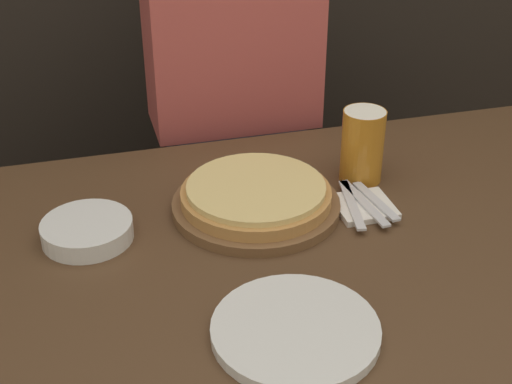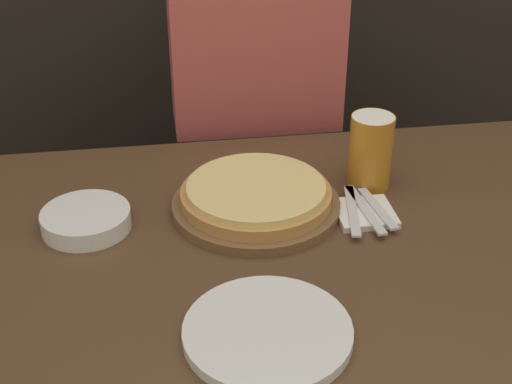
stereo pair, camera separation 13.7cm
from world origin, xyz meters
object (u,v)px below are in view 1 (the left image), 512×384
at_px(spoon, 376,201).
at_px(fork, 352,204).
at_px(dinner_plate, 295,330).
at_px(side_bowl, 87,230).
at_px(pizza_on_board, 256,198).
at_px(diner_person, 234,142).
at_px(beer_glass, 363,143).
at_px(dinner_knife, 364,203).

bearing_deg(spoon, fork, -180.00).
relative_size(dinner_plate, fork, 1.43).
height_order(side_bowl, spoon, side_bowl).
height_order(pizza_on_board, side_bowl, pizza_on_board).
bearing_deg(diner_person, spoon, -72.63).
height_order(beer_glass, dinner_plate, beer_glass).
bearing_deg(fork, side_bowl, 175.77).
relative_size(spoon, diner_person, 0.12).
distance_m(pizza_on_board, spoon, 0.23).
relative_size(pizza_on_board, dinner_knife, 1.80).
height_order(pizza_on_board, beer_glass, beer_glass).
relative_size(side_bowl, dinner_knife, 0.92).
xyz_separation_m(fork, diner_person, (-0.11, 0.51, -0.10)).
distance_m(side_bowl, spoon, 0.55).
height_order(dinner_plate, diner_person, diner_person).
bearing_deg(spoon, beer_glass, 82.66).
height_order(dinner_plate, fork, dinner_plate).
bearing_deg(fork, dinner_plate, -124.84).
bearing_deg(side_bowl, beer_glass, 7.88).
xyz_separation_m(pizza_on_board, dinner_knife, (0.20, -0.05, -0.01)).
xyz_separation_m(dinner_plate, side_bowl, (-0.28, 0.35, 0.01)).
distance_m(dinner_plate, dinner_knife, 0.39).
height_order(pizza_on_board, dinner_plate, pizza_on_board).
relative_size(fork, spoon, 1.17).
xyz_separation_m(side_bowl, dinner_knife, (0.53, -0.04, -0.00)).
height_order(beer_glass, spoon, beer_glass).
bearing_deg(beer_glass, dinner_knife, -109.08).
relative_size(dinner_plate, diner_person, 0.20).
bearing_deg(beer_glass, side_bowl, -172.12).
xyz_separation_m(beer_glass, fork, (-0.06, -0.12, -0.07)).
distance_m(side_bowl, dinner_knife, 0.53).
bearing_deg(diner_person, beer_glass, -66.22).
bearing_deg(side_bowl, dinner_knife, -4.03).
xyz_separation_m(dinner_plate, fork, (0.22, 0.31, 0.01)).
relative_size(beer_glass, side_bowl, 0.93).
relative_size(side_bowl, diner_person, 0.13).
height_order(fork, diner_person, diner_person).
bearing_deg(beer_glass, fork, -119.38).
relative_size(fork, diner_person, 0.14).
xyz_separation_m(pizza_on_board, diner_person, (0.07, 0.46, -0.11)).
distance_m(fork, dinner_knife, 0.02).
height_order(spoon, diner_person, diner_person).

